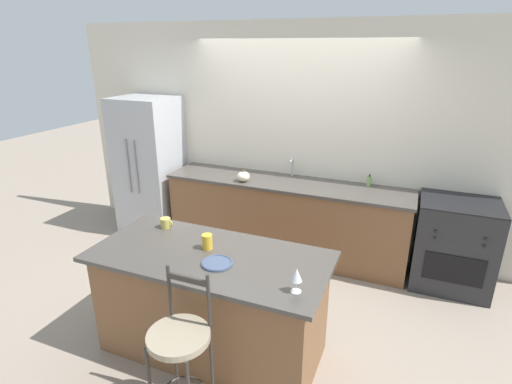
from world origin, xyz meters
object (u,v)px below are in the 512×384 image
object	(u,v)px
soap_bottle	(369,181)
tumbler_cup	(207,242)
oven_range	(454,244)
wine_glass	(297,275)
coffee_mug	(166,223)
pumpkin_decoration	(243,177)
bar_stool_near	(180,349)
dinner_plate	(217,263)
refrigerator	(151,166)

from	to	relation	value
soap_bottle	tumbler_cup	bearing A→B (deg)	-116.58
tumbler_cup	soap_bottle	size ratio (longest dim) A/B	0.90
oven_range	tumbler_cup	bearing A→B (deg)	-137.71
wine_glass	coffee_mug	bearing A→B (deg)	159.69
oven_range	tumbler_cup	distance (m)	2.65
pumpkin_decoration	oven_range	bearing A→B (deg)	4.28
oven_range	wine_glass	bearing A→B (deg)	-118.25
bar_stool_near	wine_glass	xyz separation A→B (m)	(0.63, 0.44, 0.44)
oven_range	bar_stool_near	distance (m)	3.04
pumpkin_decoration	dinner_plate	bearing A→B (deg)	-71.98
dinner_plate	tumbler_cup	size ratio (longest dim) A/B	1.94
coffee_mug	oven_range	bearing A→B (deg)	32.30
bar_stool_near	soap_bottle	world-z (taller)	bar_stool_near
dinner_plate	oven_range	bearing A→B (deg)	47.97
dinner_plate	coffee_mug	distance (m)	0.81
tumbler_cup	bar_stool_near	bearing A→B (deg)	-75.24
bar_stool_near	coffee_mug	bearing A→B (deg)	127.45
soap_bottle	bar_stool_near	bearing A→B (deg)	-106.26
pumpkin_decoration	soap_bottle	size ratio (longest dim) A/B	1.12
refrigerator	dinner_plate	size ratio (longest dim) A/B	7.69
refrigerator	wine_glass	world-z (taller)	refrigerator
refrigerator	soap_bottle	xyz separation A→B (m)	(2.81, 0.25, 0.07)
tumbler_cup	refrigerator	bearing A→B (deg)	136.46
tumbler_cup	coffee_mug	bearing A→B (deg)	159.08
bar_stool_near	coffee_mug	distance (m)	1.24
refrigerator	pumpkin_decoration	size ratio (longest dim) A/B	12.04
dinner_plate	soap_bottle	xyz separation A→B (m)	(0.81, 2.16, 0.07)
pumpkin_decoration	refrigerator	bearing A→B (deg)	174.14
wine_glass	coffee_mug	size ratio (longest dim) A/B	1.44
wine_glass	soap_bottle	world-z (taller)	wine_glass
coffee_mug	tumbler_cup	bearing A→B (deg)	-20.92
wine_glass	soap_bottle	distance (m)	2.28
oven_range	soap_bottle	bearing A→B (deg)	166.67
wine_glass	soap_bottle	bearing A→B (deg)	85.88
oven_range	bar_stool_near	world-z (taller)	bar_stool_near
oven_range	wine_glass	world-z (taller)	wine_glass
tumbler_cup	pumpkin_decoration	distance (m)	1.63
refrigerator	wine_glass	xyz separation A→B (m)	(2.64, -2.03, 0.12)
refrigerator	oven_range	bearing A→B (deg)	0.43
wine_glass	tumbler_cup	xyz separation A→B (m)	(-0.83, 0.30, -0.06)
wine_glass	tumbler_cup	distance (m)	0.88
refrigerator	oven_range	world-z (taller)	refrigerator
refrigerator	pumpkin_decoration	world-z (taller)	refrigerator
soap_bottle	dinner_plate	bearing A→B (deg)	-110.49
bar_stool_near	tumbler_cup	world-z (taller)	bar_stool_near
tumbler_cup	wine_glass	bearing A→B (deg)	-19.92
bar_stool_near	pumpkin_decoration	size ratio (longest dim) A/B	7.26
bar_stool_near	pumpkin_decoration	distance (m)	2.43
tumbler_cup	pumpkin_decoration	world-z (taller)	pumpkin_decoration
coffee_mug	pumpkin_decoration	bearing A→B (deg)	84.40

